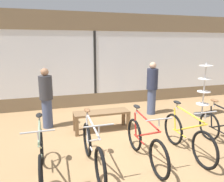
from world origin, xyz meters
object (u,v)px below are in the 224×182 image
object	(u,v)px
bicycle_far_left	(41,156)
display_bench	(102,115)
accessory_rack	(204,94)
customer_near_rack	(152,87)
bicycle_left	(93,150)
bicycle_center	(145,143)
bicycle_right	(187,136)
customer_by_window	(46,97)

from	to	relation	value
bicycle_far_left	display_bench	distance (m)	2.20
accessory_rack	customer_near_rack	bearing A→B (deg)	158.79
bicycle_left	bicycle_center	distance (m)	0.99
bicycle_right	customer_by_window	distance (m)	3.53
accessory_rack	bicycle_left	bearing A→B (deg)	-153.48
bicycle_far_left	display_bench	world-z (taller)	bicycle_far_left
bicycle_right	accessory_rack	world-z (taller)	accessory_rack
bicycle_center	customer_by_window	world-z (taller)	customer_by_window
display_bench	accessory_rack	bearing A→B (deg)	4.64
bicycle_center	customer_by_window	bearing A→B (deg)	126.33
bicycle_left	bicycle_far_left	bearing A→B (deg)	178.77
bicycle_far_left	bicycle_center	distance (m)	1.84
bicycle_far_left	customer_by_window	size ratio (longest dim) A/B	1.04
bicycle_center	bicycle_right	bearing A→B (deg)	0.93
accessory_rack	display_bench	size ratio (longest dim) A/B	1.17
display_bench	customer_by_window	bearing A→B (deg)	154.91
bicycle_center	customer_by_window	size ratio (longest dim) A/B	1.07
customer_by_window	bicycle_far_left	bearing A→B (deg)	-93.42
bicycle_left	bicycle_right	world-z (taller)	bicycle_right
bicycle_far_left	bicycle_right	distance (m)	2.76
accessory_rack	customer_near_rack	size ratio (longest dim) A/B	1.00
bicycle_far_left	customer_near_rack	size ratio (longest dim) A/B	1.01
bicycle_left	bicycle_right	bearing A→B (deg)	-0.65
bicycle_far_left	bicycle_left	xyz separation A→B (m)	(0.86, -0.02, -0.00)
display_bench	customer_near_rack	world-z (taller)	customer_near_rack
display_bench	customer_near_rack	xyz separation A→B (m)	(1.83, 0.84, 0.45)
customer_near_rack	customer_by_window	world-z (taller)	customer_near_rack
bicycle_left	customer_by_window	distance (m)	2.44
bicycle_left	customer_by_window	bearing A→B (deg)	107.54
customer_by_window	display_bench	bearing A→B (deg)	-25.09
bicycle_far_left	bicycle_left	world-z (taller)	bicycle_left
bicycle_center	accessory_rack	distance (m)	3.52
bicycle_right	customer_by_window	size ratio (longest dim) A/B	1.07
bicycle_left	bicycle_center	world-z (taller)	same
accessory_rack	customer_near_rack	distance (m)	1.58
bicycle_center	display_bench	size ratio (longest dim) A/B	1.21
accessory_rack	bicycle_center	bearing A→B (deg)	-145.74
customer_by_window	customer_near_rack	bearing A→B (deg)	4.01
customer_near_rack	accessory_rack	bearing A→B (deg)	-21.21
bicycle_far_left	customer_near_rack	xyz separation A→B (m)	(3.28, 2.49, 0.48)
accessory_rack	bicycle_right	bearing A→B (deg)	-135.28
bicycle_left	bicycle_right	size ratio (longest dim) A/B	1.03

